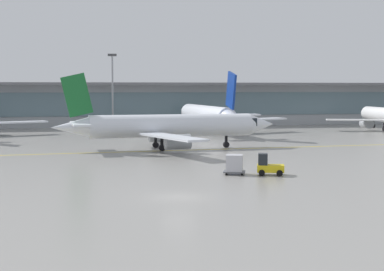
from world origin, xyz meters
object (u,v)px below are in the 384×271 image
Objects in this scene: taxiing_regional_jet at (169,126)px; cargo_dolly_lead at (234,164)px; gate_airplane_2 at (207,115)px; baggage_tug at (268,166)px; apron_light_mast_1 at (113,88)px.

taxiing_regional_jet reaches higher than cargo_dolly_lead.
cargo_dolly_lead is (2.66, -24.81, -2.08)m from taxiing_regional_jet.
gate_airplane_2 is 11.68× the size of baggage_tug.
cargo_dolly_lead is 0.16× the size of apron_light_mast_1.
baggage_tug is at bearing -80.69° from apron_light_mast_1.
taxiing_regional_jet is at bearing -82.79° from apron_light_mast_1.
apron_light_mast_1 is (-16.60, 14.64, 5.03)m from gate_airplane_2.
gate_airplane_2 is at bearing -41.41° from apron_light_mast_1.
apron_light_mast_1 reaches higher than cargo_dolly_lead.
cargo_dolly_lead is at bearing -83.20° from apron_light_mast_1.
baggage_tug is 3.29m from cargo_dolly_lead.
baggage_tug is 0.19× the size of apron_light_mast_1.
gate_airplane_2 is at bearing 101.63° from baggage_tug.
gate_airplane_2 is 29.25m from taxiing_regional_jet.
taxiing_regional_jet reaches higher than baggage_tug.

